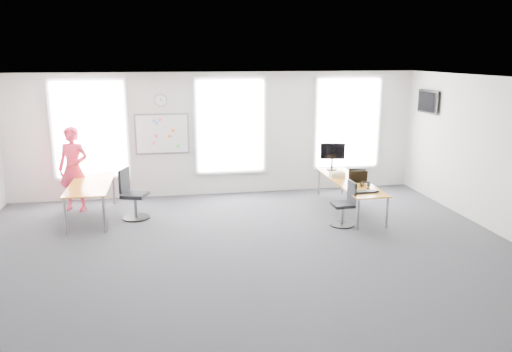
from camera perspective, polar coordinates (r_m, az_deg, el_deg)
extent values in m
plane|color=#242429|center=(8.83, -1.39, -8.90)|extent=(10.00, 10.00, 0.00)
plane|color=white|center=(8.17, -1.52, 10.93)|extent=(10.00, 10.00, 0.00)
plane|color=silver|center=(12.27, -4.34, 4.78)|extent=(10.00, 0.00, 10.00)
plane|color=silver|center=(4.65, 6.27, -10.42)|extent=(10.00, 0.00, 10.00)
plane|color=silver|center=(10.37, 27.01, 1.67)|extent=(0.00, 10.00, 10.00)
cube|color=silver|center=(12.28, -18.46, 5.06)|extent=(1.60, 0.06, 2.20)
cube|color=silver|center=(12.25, -2.93, 5.73)|extent=(1.60, 0.06, 2.20)
cube|color=silver|center=(12.97, 10.40, 5.97)|extent=(1.60, 0.06, 2.20)
cube|color=orange|center=(11.28, 10.70, -0.62)|extent=(0.73, 2.72, 0.03)
cylinder|color=gray|center=(10.10, 11.61, -4.32)|extent=(0.05, 0.05, 0.64)
cylinder|color=gray|center=(10.34, 14.74, -4.08)|extent=(0.05, 0.05, 0.64)
cylinder|color=gray|center=(12.46, 7.22, -0.71)|extent=(0.05, 0.05, 0.64)
cylinder|color=gray|center=(12.65, 9.84, -0.58)|extent=(0.05, 0.05, 0.64)
cube|color=orange|center=(11.06, -18.38, -0.86)|extent=(0.83, 2.09, 0.03)
cylinder|color=gray|center=(10.29, -20.92, -4.35)|extent=(0.05, 0.05, 0.73)
cylinder|color=gray|center=(10.18, -16.96, -4.23)|extent=(0.05, 0.05, 0.73)
cylinder|color=gray|center=(12.15, -19.30, -1.52)|extent=(0.05, 0.05, 0.73)
cylinder|color=gray|center=(12.06, -15.95, -1.39)|extent=(0.05, 0.05, 0.73)
cylinder|color=black|center=(10.39, 9.77, -5.50)|extent=(0.49, 0.49, 0.03)
cylinder|color=gray|center=(10.32, 9.81, -4.39)|extent=(0.06, 0.06, 0.39)
cube|color=black|center=(10.26, 9.86, -3.25)|extent=(0.42, 0.42, 0.07)
cube|color=black|center=(10.25, 10.90, -1.78)|extent=(0.06, 0.39, 0.42)
cylinder|color=black|center=(10.96, -13.52, -4.64)|extent=(0.57, 0.57, 0.03)
cylinder|color=gray|center=(10.89, -13.59, -3.40)|extent=(0.07, 0.07, 0.46)
cube|color=black|center=(10.82, -13.66, -2.12)|extent=(0.62, 0.62, 0.08)
cube|color=black|center=(10.82, -14.84, -0.48)|extent=(0.20, 0.46, 0.50)
imported|color=#EA2B4C|center=(11.72, -20.13, 0.76)|extent=(0.79, 0.64, 1.88)
cube|color=white|center=(12.17, -10.68, 4.75)|extent=(1.20, 0.03, 0.90)
cylinder|color=gray|center=(12.08, -10.85, 8.50)|extent=(0.30, 0.04, 0.30)
cube|color=black|center=(12.72, 19.11, 8.02)|extent=(0.06, 0.90, 0.55)
cube|color=black|center=(10.38, 12.26, -1.81)|extent=(0.51, 0.21, 0.02)
ellipsoid|color=black|center=(10.47, 13.71, -1.70)|extent=(0.08, 0.12, 0.04)
cylinder|color=black|center=(10.68, 12.70, -1.44)|extent=(0.08, 0.08, 0.01)
cylinder|color=black|center=(10.82, 12.00, -0.97)|extent=(0.04, 0.10, 0.10)
cylinder|color=black|center=(10.87, 12.74, -0.93)|extent=(0.04, 0.10, 0.10)
cylinder|color=gold|center=(10.82, 12.00, -0.97)|extent=(0.01, 0.10, 0.10)
cube|color=black|center=(10.83, 12.38, -0.67)|extent=(0.17, 0.02, 0.02)
cube|color=black|center=(11.14, 11.47, 0.02)|extent=(0.38, 0.19, 0.30)
cube|color=orange|center=(11.06, 11.63, -0.14)|extent=(0.36, 0.20, 0.27)
cube|color=black|center=(11.05, 11.66, -0.10)|extent=(0.38, 0.20, 0.29)
cube|color=beige|center=(11.61, 9.25, 0.18)|extent=(0.32, 0.24, 0.11)
cylinder|color=black|center=(12.33, 8.66, 0.79)|extent=(0.24, 0.24, 0.02)
cylinder|color=black|center=(12.30, 8.68, 1.34)|extent=(0.05, 0.05, 0.24)
cube|color=black|center=(12.22, 8.75, 2.83)|extent=(0.59, 0.17, 0.39)
cube|color=black|center=(12.20, 8.79, 2.81)|extent=(0.54, 0.12, 0.35)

